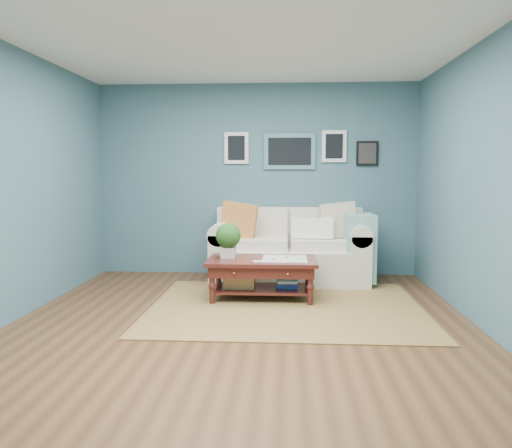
{
  "coord_description": "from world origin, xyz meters",
  "views": [
    {
      "loc": [
        0.42,
        -4.61,
        1.47
      ],
      "look_at": [
        0.08,
        1.0,
        0.88
      ],
      "focal_mm": 35.0,
      "sensor_mm": 36.0,
      "label": 1
    }
  ],
  "objects": [
    {
      "name": "room_shell",
      "position": [
        0.01,
        0.06,
        1.36
      ],
      "size": [
        5.0,
        5.02,
        2.7
      ],
      "color": "brown",
      "rests_on": "ground"
    },
    {
      "name": "area_rug",
      "position": [
        0.43,
        0.7,
        0.01
      ],
      "size": [
        2.92,
        2.34,
        0.01
      ],
      "primitive_type": "cube",
      "color": "brown",
      "rests_on": "ground"
    },
    {
      "name": "loveseat",
      "position": [
        0.56,
        2.03,
        0.44
      ],
      "size": [
        2.11,
        0.96,
        1.09
      ],
      "color": "beige",
      "rests_on": "ground"
    },
    {
      "name": "coffee_table",
      "position": [
        0.08,
        1.05,
        0.39
      ],
      "size": [
        1.26,
        0.74,
        0.88
      ],
      "rotation": [
        0.0,
        0.0,
        0.01
      ],
      "color": "#350F10",
      "rests_on": "ground"
    }
  ]
}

